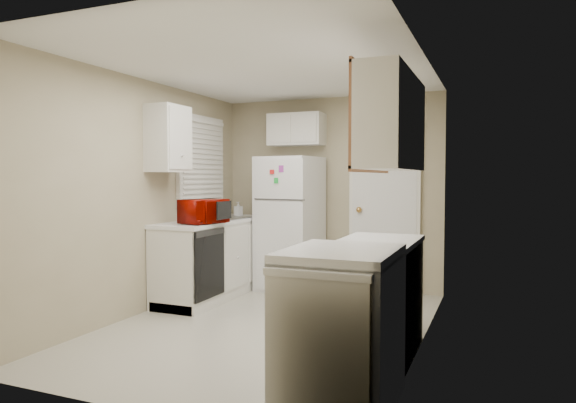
% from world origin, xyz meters
% --- Properties ---
extents(floor, '(3.80, 3.80, 0.00)m').
position_xyz_m(floor, '(0.00, 0.00, 0.00)').
color(floor, beige).
rests_on(floor, ground).
extents(ceiling, '(3.80, 3.80, 0.00)m').
position_xyz_m(ceiling, '(0.00, 0.00, 2.40)').
color(ceiling, white).
rests_on(ceiling, floor).
extents(wall_left, '(3.80, 3.80, 0.00)m').
position_xyz_m(wall_left, '(-1.40, 0.00, 1.20)').
color(wall_left, tan).
rests_on(wall_left, floor).
extents(wall_right, '(3.80, 3.80, 0.00)m').
position_xyz_m(wall_right, '(1.40, 0.00, 1.20)').
color(wall_right, tan).
rests_on(wall_right, floor).
extents(wall_back, '(2.80, 2.80, 0.00)m').
position_xyz_m(wall_back, '(0.00, 1.90, 1.20)').
color(wall_back, tan).
rests_on(wall_back, floor).
extents(wall_front, '(2.80, 2.80, 0.00)m').
position_xyz_m(wall_front, '(0.00, -1.90, 1.20)').
color(wall_front, tan).
rests_on(wall_front, floor).
extents(left_counter, '(0.60, 1.80, 0.90)m').
position_xyz_m(left_counter, '(-1.10, 0.90, 0.45)').
color(left_counter, silver).
rests_on(left_counter, floor).
extents(dishwasher, '(0.03, 0.58, 0.72)m').
position_xyz_m(dishwasher, '(-0.81, 0.30, 0.49)').
color(dishwasher, black).
rests_on(dishwasher, floor).
extents(sink, '(0.54, 0.74, 0.16)m').
position_xyz_m(sink, '(-1.10, 1.05, 0.86)').
color(sink, gray).
rests_on(sink, left_counter).
extents(microwave, '(0.52, 0.38, 0.31)m').
position_xyz_m(microwave, '(-0.94, 0.41, 1.05)').
color(microwave, '#840800').
rests_on(microwave, left_counter).
extents(soap_bottle, '(0.10, 0.11, 0.18)m').
position_xyz_m(soap_bottle, '(-1.15, 1.59, 1.00)').
color(soap_bottle, white).
rests_on(soap_bottle, left_counter).
extents(window_blinds, '(0.10, 0.98, 1.08)m').
position_xyz_m(window_blinds, '(-1.36, 1.05, 1.60)').
color(window_blinds, silver).
rests_on(window_blinds, wall_left).
extents(upper_cabinet_left, '(0.30, 0.45, 0.70)m').
position_xyz_m(upper_cabinet_left, '(-1.25, 0.22, 1.80)').
color(upper_cabinet_left, silver).
rests_on(upper_cabinet_left, wall_left).
extents(refrigerator, '(0.75, 0.74, 1.65)m').
position_xyz_m(refrigerator, '(-0.41, 1.55, 0.82)').
color(refrigerator, silver).
rests_on(refrigerator, floor).
extents(cabinet_over_fridge, '(0.70, 0.30, 0.40)m').
position_xyz_m(cabinet_over_fridge, '(-0.40, 1.75, 2.00)').
color(cabinet_over_fridge, silver).
rests_on(cabinet_over_fridge, wall_back).
extents(interior_door, '(0.86, 0.06, 2.08)m').
position_xyz_m(interior_door, '(0.70, 1.86, 1.02)').
color(interior_door, silver).
rests_on(interior_door, floor).
extents(right_counter, '(0.60, 2.00, 0.90)m').
position_xyz_m(right_counter, '(1.10, -0.80, 0.45)').
color(right_counter, silver).
rests_on(right_counter, floor).
extents(stove, '(0.65, 0.80, 0.97)m').
position_xyz_m(stove, '(1.11, -1.35, 0.49)').
color(stove, silver).
rests_on(stove, floor).
extents(upper_cabinet_right, '(0.30, 1.20, 0.70)m').
position_xyz_m(upper_cabinet_right, '(1.25, -0.50, 1.80)').
color(upper_cabinet_right, silver).
rests_on(upper_cabinet_right, wall_right).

